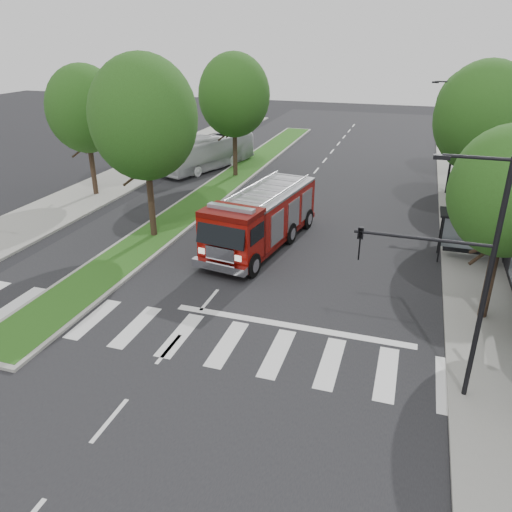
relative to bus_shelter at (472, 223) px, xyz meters
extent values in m
plane|color=black|center=(-11.20, -8.15, -2.04)|extent=(140.00, 140.00, 0.00)
cube|color=gray|center=(1.30, 1.85, -1.96)|extent=(5.00, 80.00, 0.15)
cube|color=gray|center=(-25.70, 1.85, -1.96)|extent=(5.00, 80.00, 0.15)
cube|color=gray|center=(-17.20, 9.85, -1.97)|extent=(3.00, 50.00, 0.14)
cube|color=#1E4C15|center=(-17.20, 9.85, -1.89)|extent=(2.60, 49.50, 0.02)
cylinder|color=black|center=(-1.40, -0.75, -0.79)|extent=(0.08, 0.08, 2.50)
cylinder|color=black|center=(1.40, -0.75, -0.79)|extent=(0.08, 0.08, 2.50)
cylinder|color=black|center=(-1.40, 0.45, -0.79)|extent=(0.08, 0.08, 2.50)
cylinder|color=black|center=(1.40, 0.45, -0.79)|extent=(0.08, 0.08, 2.50)
cube|color=black|center=(0.00, -0.15, 0.51)|extent=(3.20, 1.60, 0.12)
cube|color=#8C99A5|center=(0.00, 0.55, -0.74)|extent=(2.80, 0.04, 1.80)
cube|color=black|center=(0.00, -0.15, -1.49)|extent=(2.40, 0.40, 0.08)
cylinder|color=black|center=(0.30, -6.15, -0.17)|extent=(0.36, 0.36, 3.74)
ellipsoid|color=#1B340E|center=(0.30, -6.15, 3.49)|extent=(4.40, 4.40, 5.06)
cylinder|color=black|center=(0.30, 5.85, 0.16)|extent=(0.36, 0.36, 4.40)
ellipsoid|color=#1B340E|center=(0.30, 5.85, 4.46)|extent=(5.60, 5.60, 6.44)
cylinder|color=black|center=(0.30, 15.85, -0.06)|extent=(0.36, 0.36, 3.96)
ellipsoid|color=#1B340E|center=(0.30, 15.85, 3.81)|extent=(5.00, 5.00, 5.75)
cylinder|color=black|center=(-17.20, -2.15, 0.27)|extent=(0.36, 0.36, 4.62)
ellipsoid|color=#1B340E|center=(-17.20, -2.15, 4.79)|extent=(5.80, 5.80, 6.67)
cylinder|color=black|center=(-17.20, 11.85, 0.16)|extent=(0.36, 0.36, 4.40)
ellipsoid|color=#1B340E|center=(-17.20, 11.85, 4.46)|extent=(5.60, 5.60, 6.44)
cylinder|color=black|center=(-25.20, 3.85, 0.05)|extent=(0.36, 0.36, 4.18)
ellipsoid|color=#1B340E|center=(-25.20, 3.85, 4.14)|extent=(5.20, 5.20, 5.98)
cylinder|color=black|center=(-0.70, -11.65, 1.96)|extent=(0.16, 0.16, 8.00)
cylinder|color=black|center=(-1.60, -11.65, 5.86)|extent=(1.80, 0.10, 0.10)
cube|color=black|center=(-2.50, -11.65, 5.81)|extent=(0.45, 0.20, 0.12)
cylinder|color=black|center=(-2.70, -11.65, 3.36)|extent=(4.00, 0.10, 0.10)
imported|color=black|center=(-4.50, -11.65, 2.96)|extent=(0.18, 0.22, 1.10)
cylinder|color=black|center=(-0.70, 11.85, 1.96)|extent=(0.16, 0.16, 8.00)
cylinder|color=black|center=(-1.60, 11.85, 5.86)|extent=(1.80, 0.10, 0.10)
cube|color=black|center=(-2.50, 11.85, 5.81)|extent=(0.45, 0.20, 0.12)
cube|color=#4F0704|center=(-10.81, -1.38, -1.48)|extent=(4.17, 9.71, 0.28)
cube|color=maroon|center=(-10.68, -0.49, -0.31)|extent=(3.83, 7.50, 2.24)
cube|color=maroon|center=(-11.33, -4.81, -0.31)|extent=(3.07, 2.41, 2.35)
cube|color=#B2B2B7|center=(-10.68, -0.49, 0.87)|extent=(3.83, 7.50, 0.13)
cylinder|color=#B2B2B7|center=(-11.68, -0.34, 1.09)|extent=(1.11, 6.65, 0.11)
cylinder|color=#B2B2B7|center=(-9.69, -0.64, 1.09)|extent=(1.11, 6.65, 0.11)
cube|color=silver|center=(-11.52, -6.08, -1.37)|extent=(2.93, 0.82, 0.39)
cube|color=#8C99A5|center=(-11.33, -4.81, 1.21)|extent=(2.49, 0.75, 0.20)
cylinder|color=black|center=(-12.65, -4.95, -1.42)|extent=(0.57, 1.28, 1.23)
cylinder|color=black|center=(-10.11, -5.33, -1.42)|extent=(0.57, 1.28, 1.23)
cylinder|color=black|center=(-11.95, -0.30, -1.42)|extent=(0.57, 1.28, 1.23)
cylinder|color=black|center=(-9.41, -0.68, -1.42)|extent=(0.57, 1.28, 1.23)
cylinder|color=black|center=(-11.55, 2.35, -1.42)|extent=(0.57, 1.28, 1.23)
cylinder|color=black|center=(-9.01, 1.97, -1.42)|extent=(0.57, 1.28, 1.23)
imported|color=silver|center=(-20.38, 13.78, -0.62)|extent=(5.46, 10.46, 2.85)
camera|label=1|loc=(-3.22, -26.19, 8.96)|focal=35.00mm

